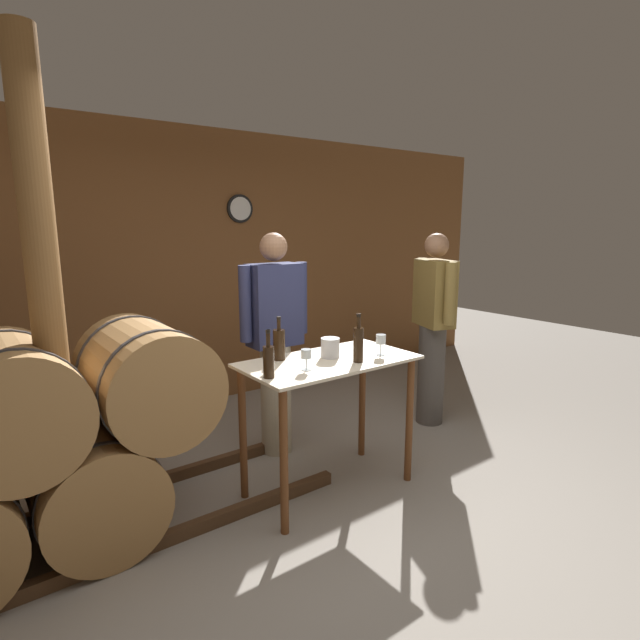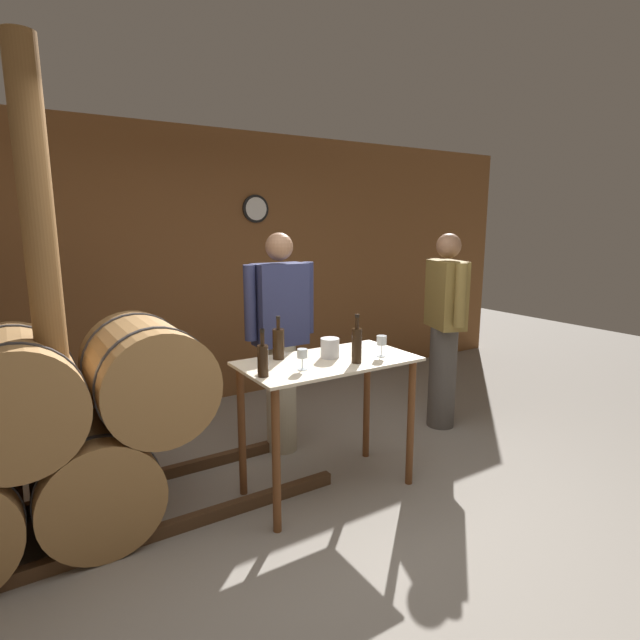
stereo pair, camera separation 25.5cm
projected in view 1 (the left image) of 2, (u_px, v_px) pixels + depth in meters
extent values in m
plane|color=gray|center=(360.00, 534.00, 2.94)|extent=(14.00, 14.00, 0.00)
cube|color=brown|center=(178.00, 271.00, 4.78)|extent=(8.40, 0.05, 2.70)
cylinder|color=black|center=(240.00, 209.00, 5.02)|extent=(0.28, 0.03, 0.28)
cylinder|color=white|center=(241.00, 209.00, 5.01)|extent=(0.23, 0.01, 0.23)
cylinder|color=#9E7242|center=(93.00, 483.00, 2.87)|extent=(0.66, 0.84, 0.66)
cylinder|color=#38383D|center=(104.00, 503.00, 2.67)|extent=(0.68, 0.03, 0.68)
cylinder|color=#38383D|center=(83.00, 466.00, 3.07)|extent=(0.68, 0.03, 0.68)
cylinder|color=#9E7242|center=(11.00, 403.00, 2.56)|extent=(0.66, 0.84, 0.66)
cylinder|color=#38383D|center=(17.00, 418.00, 2.36)|extent=(0.68, 0.03, 0.68)
cylinder|color=#38383D|center=(6.00, 390.00, 2.76)|extent=(0.68, 0.03, 0.68)
cylinder|color=#9E7242|center=(146.00, 378.00, 2.97)|extent=(0.66, 0.84, 0.66)
cylinder|color=#38383D|center=(161.00, 389.00, 2.77)|extent=(0.68, 0.03, 0.68)
cylinder|color=#38383D|center=(134.00, 368.00, 3.16)|extent=(0.68, 0.03, 0.68)
cube|color=beige|center=(329.00, 361.00, 3.28)|extent=(1.16, 0.62, 0.02)
cylinder|color=brown|center=(284.00, 462.00, 2.87)|extent=(0.05, 0.05, 0.90)
cylinder|color=brown|center=(409.00, 420.00, 3.48)|extent=(0.05, 0.05, 0.90)
cylinder|color=brown|center=(243.00, 434.00, 3.26)|extent=(0.05, 0.05, 0.90)
cylinder|color=brown|center=(362.00, 400.00, 3.87)|extent=(0.05, 0.05, 0.90)
cylinder|color=brown|center=(48.00, 315.00, 2.50)|extent=(0.16, 0.16, 2.70)
cylinder|color=black|center=(269.00, 362.00, 2.88)|extent=(0.07, 0.07, 0.19)
cylinder|color=black|center=(268.00, 338.00, 2.85)|extent=(0.02, 0.02, 0.10)
cylinder|color=black|center=(268.00, 331.00, 2.84)|extent=(0.03, 0.03, 0.02)
cylinder|color=black|center=(279.00, 345.00, 3.26)|extent=(0.08, 0.08, 0.20)
cylinder|color=black|center=(279.00, 323.00, 3.23)|extent=(0.02, 0.02, 0.09)
cylinder|color=black|center=(279.00, 318.00, 3.22)|extent=(0.03, 0.03, 0.02)
cylinder|color=black|center=(358.00, 345.00, 3.20)|extent=(0.07, 0.07, 0.23)
cylinder|color=black|center=(359.00, 321.00, 3.17)|extent=(0.02, 0.02, 0.09)
cylinder|color=black|center=(359.00, 315.00, 3.17)|extent=(0.03, 0.03, 0.02)
cylinder|color=silver|center=(306.00, 370.00, 3.05)|extent=(0.06, 0.06, 0.00)
cylinder|color=silver|center=(306.00, 364.00, 3.04)|extent=(0.01, 0.01, 0.07)
cylinder|color=silver|center=(306.00, 354.00, 3.03)|extent=(0.06, 0.06, 0.06)
cylinder|color=silver|center=(380.00, 355.00, 3.39)|extent=(0.06, 0.06, 0.00)
cylinder|color=silver|center=(381.00, 349.00, 3.38)|extent=(0.01, 0.01, 0.08)
cylinder|color=silver|center=(381.00, 339.00, 3.36)|extent=(0.07, 0.07, 0.06)
cylinder|color=silver|center=(330.00, 348.00, 3.32)|extent=(0.13, 0.13, 0.13)
cylinder|color=#B7AD93|center=(276.00, 399.00, 3.94)|extent=(0.24, 0.24, 0.88)
cube|color=navy|center=(274.00, 305.00, 3.80)|extent=(0.40, 0.22, 0.63)
sphere|color=#9E7051|center=(273.00, 247.00, 3.71)|extent=(0.21, 0.21, 0.21)
cylinder|color=navy|center=(301.00, 298.00, 3.94)|extent=(0.09, 0.09, 0.56)
cylinder|color=navy|center=(245.00, 304.00, 3.64)|extent=(0.09, 0.09, 0.56)
cylinder|color=#4C4742|center=(431.00, 374.00, 4.52)|extent=(0.24, 0.24, 0.91)
cube|color=olive|center=(435.00, 293.00, 4.38)|extent=(0.34, 0.45, 0.58)
sphere|color=#9E7051|center=(437.00, 245.00, 4.30)|extent=(0.21, 0.21, 0.21)
cylinder|color=olive|center=(421.00, 286.00, 4.61)|extent=(0.09, 0.09, 0.52)
cylinder|color=olive|center=(450.00, 294.00, 4.14)|extent=(0.09, 0.09, 0.52)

